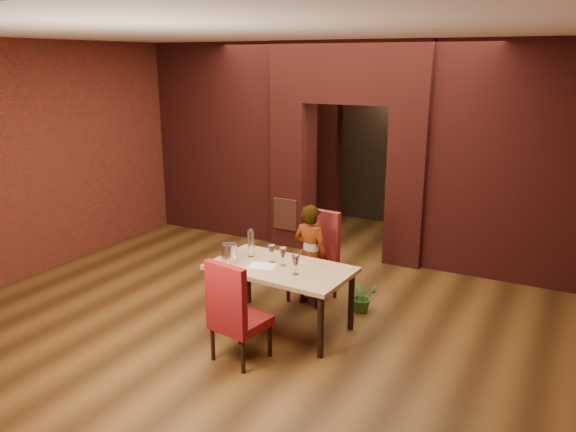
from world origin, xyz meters
name	(u,v)px	position (x,y,z in m)	size (l,w,h in m)	color
floor	(287,296)	(0.00, 0.00, 0.00)	(8.00, 8.00, 0.00)	#4C2F13
ceiling	(287,34)	(0.00, 0.00, 3.20)	(7.00, 8.00, 0.04)	silver
wall_back	(391,135)	(0.00, 4.00, 1.60)	(7.00, 0.04, 3.20)	maroon
wall_left	(80,152)	(-3.50, 0.00, 1.60)	(0.04, 8.00, 3.20)	maroon
pillar_left	(294,174)	(-0.95, 2.00, 1.15)	(0.55, 0.55, 2.30)	maroon
pillar_right	(409,186)	(0.95, 2.00, 1.15)	(0.55, 0.55, 2.30)	maroon
lintel	(352,72)	(0.00, 2.00, 2.75)	(2.45, 0.55, 0.90)	maroon
wing_wall_left	(220,140)	(-2.36, 2.00, 1.60)	(2.27, 0.35, 3.20)	maroon
wing_wall_right	(516,164)	(2.36, 2.00, 1.60)	(2.27, 0.35, 3.20)	maroon
vent_panel	(285,214)	(-0.95, 1.71, 0.55)	(0.40, 0.03, 0.50)	#A54B2F
rear_door	(368,164)	(-0.40, 3.94, 1.05)	(0.90, 0.08, 2.10)	black
rear_door_frame	(367,164)	(-0.40, 3.90, 1.05)	(1.02, 0.04, 2.22)	black
dining_table	(281,297)	(0.34, -0.79, 0.37)	(1.56, 0.88, 0.73)	#A38657
chair_far	(312,258)	(0.32, 0.06, 0.56)	(0.51, 0.51, 1.12)	maroon
chair_near	(241,310)	(0.33, -1.57, 0.53)	(0.49, 0.49, 1.07)	maroon
person_seated	(311,255)	(0.36, -0.06, 0.64)	(0.46, 0.30, 1.27)	silver
wine_glass_a	(272,254)	(0.19, -0.72, 0.83)	(0.08, 0.08, 0.20)	silver
wine_glass_b	(283,257)	(0.35, -0.75, 0.83)	(0.08, 0.08, 0.20)	white
wine_glass_c	(296,265)	(0.60, -0.91, 0.84)	(0.09, 0.09, 0.21)	silver
tasting_sheet	(262,266)	(0.16, -0.87, 0.73)	(0.29, 0.21, 0.00)	silver
wine_bucket	(229,253)	(-0.22, -0.95, 0.84)	(0.18, 0.18, 0.22)	silver
water_bottle	(251,243)	(-0.12, -0.66, 0.90)	(0.08, 0.08, 0.33)	white
potted_plant	(362,296)	(1.01, 0.04, 0.19)	(0.35, 0.30, 0.39)	#2F6621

